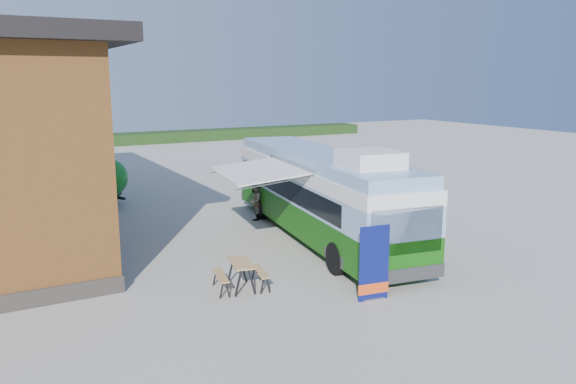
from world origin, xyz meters
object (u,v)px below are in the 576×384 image
picnic_table (241,269)px  slurry_tanker (85,174)px  banner (374,270)px  person_a (315,217)px  bus (320,191)px  person_b (255,201)px

picnic_table → slurry_tanker: bearing=108.2°
banner → person_a: size_ratio=1.21×
bus → person_a: size_ratio=7.21×
banner → person_b: (1.04, 9.79, -0.04)m
bus → person_b: bus is taller
banner → person_a: banner is taller
picnic_table → person_b: person_b is taller
slurry_tanker → bus: bearing=-81.6°
bus → person_a: 1.01m
slurry_tanker → banner: bearing=-97.1°
bus → picnic_table: size_ratio=7.65×
bus → picnic_table: bus is taller
banner → slurry_tanker: slurry_tanker is taller
picnic_table → slurry_tanker: (-1.84, 15.06, 0.72)m
bus → slurry_tanker: (-6.75, 11.48, -0.50)m
person_b → picnic_table: bearing=16.1°
banner → person_a: bearing=82.0°
picnic_table → person_a: bearing=47.9°
bus → person_b: bearing=113.3°
person_a → bus: bearing=-26.5°
banner → person_b: banner is taller
banner → picnic_table: bearing=146.9°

